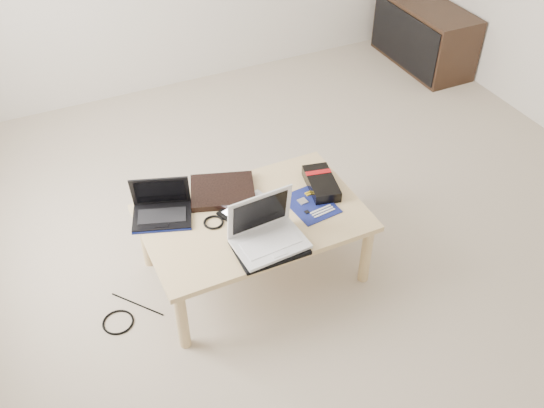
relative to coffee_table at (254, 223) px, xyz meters
name	(u,v)px	position (x,y,z in m)	size (l,w,h in m)	color
ground	(316,230)	(0.45, 0.14, -0.35)	(4.00, 4.00, 0.00)	#BCAC99
coffee_table	(254,223)	(0.00, 0.00, 0.00)	(1.10, 0.70, 0.40)	tan
media_cabinet	(424,35)	(2.22, 1.59, -0.10)	(0.41, 0.90, 0.50)	#342115
book	(223,191)	(-0.07, 0.23, 0.06)	(0.40, 0.37, 0.03)	black
netbook	(162,208)	(-0.41, 0.20, 0.09)	(0.34, 0.29, 0.21)	black
tablet	(245,211)	(-0.03, 0.05, 0.05)	(0.28, 0.25, 0.01)	black
remote	(266,202)	(0.10, 0.06, 0.06)	(0.09, 0.21, 0.02)	#B9BABE
neoprene_sleeve	(269,247)	(-0.03, -0.24, 0.06)	(0.33, 0.24, 0.02)	black
white_laptop	(267,233)	(-0.02, -0.21, 0.12)	(0.35, 0.25, 0.24)	silver
motherboard	(311,204)	(0.30, -0.05, 0.05)	(0.24, 0.29, 0.01)	#0C1A51
gpu_box	(321,183)	(0.41, 0.05, 0.08)	(0.19, 0.30, 0.06)	black
cable_coil	(214,222)	(-0.20, 0.03, 0.05)	(0.10, 0.10, 0.01)	black
floor_cable_coil	(118,322)	(-0.76, -0.03, -0.35)	(0.16, 0.16, 0.01)	black
floor_cable_trail	(137,304)	(-0.64, 0.04, -0.35)	(0.01, 0.01, 0.32)	black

